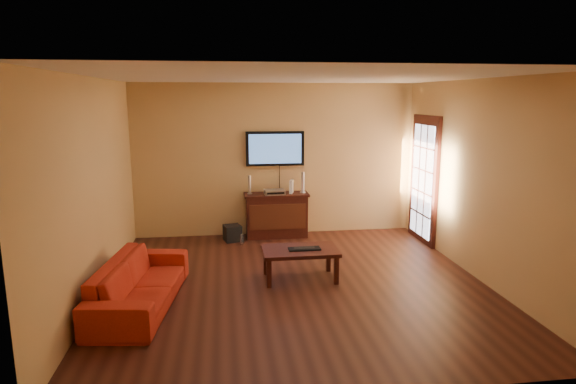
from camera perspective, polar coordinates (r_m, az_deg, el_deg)
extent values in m
plane|color=black|center=(6.54, 1.02, -10.87)|extent=(5.00, 5.00, 0.00)
plane|color=tan|center=(8.61, -1.50, 3.81)|extent=(5.00, 0.00, 5.00)
plane|color=tan|center=(6.29, -22.08, 0.23)|extent=(0.00, 5.00, 5.00)
plane|color=tan|center=(6.99, 21.76, 1.29)|extent=(0.00, 5.00, 5.00)
plane|color=white|center=(6.06, 1.11, 13.50)|extent=(5.00, 5.00, 0.00)
cube|color=black|center=(8.52, 15.81, 1.27)|extent=(0.06, 1.02, 2.22)
cube|color=white|center=(8.50, 15.59, 1.27)|extent=(0.01, 0.79, 1.89)
cube|color=black|center=(8.57, -1.38, -2.88)|extent=(1.07, 0.40, 0.74)
cube|color=#331409|center=(8.37, -1.22, -2.97)|extent=(0.98, 0.02, 0.45)
cube|color=black|center=(8.49, -1.39, -0.31)|extent=(1.13, 0.43, 0.04)
cube|color=black|center=(8.54, -1.55, 5.16)|extent=(1.03, 0.07, 0.61)
cube|color=#4876BB|center=(8.50, -1.52, 5.13)|extent=(0.93, 0.01, 0.52)
cube|color=black|center=(6.58, 1.44, -6.97)|extent=(1.02, 0.61, 0.05)
cube|color=black|center=(6.37, -2.26, -9.66)|extent=(0.06, 0.06, 0.38)
cube|color=black|center=(6.51, 5.74, -9.24)|extent=(0.06, 0.06, 0.38)
cube|color=black|center=(6.83, -2.66, -8.20)|extent=(0.06, 0.06, 0.38)
cube|color=black|center=(6.96, 4.80, -7.85)|extent=(0.06, 0.06, 0.38)
imported|color=#AF2513|center=(6.04, -17.18, -9.43)|extent=(0.81, 2.00, 0.76)
cylinder|color=silver|center=(8.48, -4.57, -0.18)|extent=(0.09, 0.09, 0.01)
cylinder|color=silver|center=(8.44, -4.59, 0.92)|extent=(0.05, 0.05, 0.32)
cylinder|color=silver|center=(8.56, 1.76, -0.03)|extent=(0.10, 0.10, 0.02)
cylinder|color=silver|center=(8.52, 1.77, 1.19)|extent=(0.06, 0.06, 0.36)
cube|color=silver|center=(8.42, -1.61, 0.01)|extent=(0.37, 0.27, 0.08)
cube|color=white|center=(8.50, 0.41, 0.64)|extent=(0.10, 0.18, 0.23)
cube|color=black|center=(8.42, -6.60, -4.85)|extent=(0.34, 0.34, 0.28)
cylinder|color=white|center=(8.22, -5.49, -5.64)|extent=(0.07, 0.07, 0.17)
sphere|color=white|center=(8.19, -5.51, -5.04)|extent=(0.03, 0.03, 0.03)
cube|color=black|center=(6.55, 1.96, -6.74)|extent=(0.43, 0.17, 0.02)
cube|color=black|center=(6.55, 1.96, -6.63)|extent=(0.28, 0.12, 0.01)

